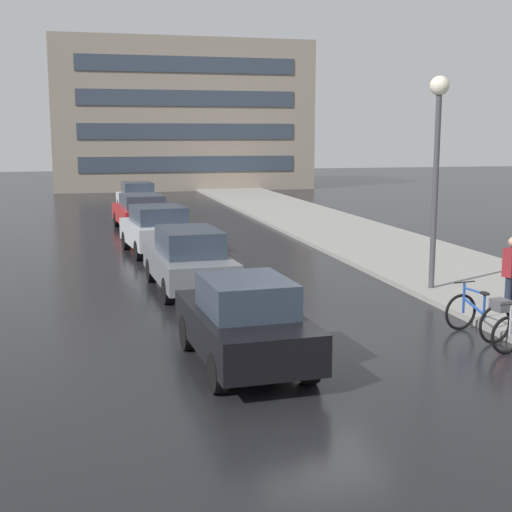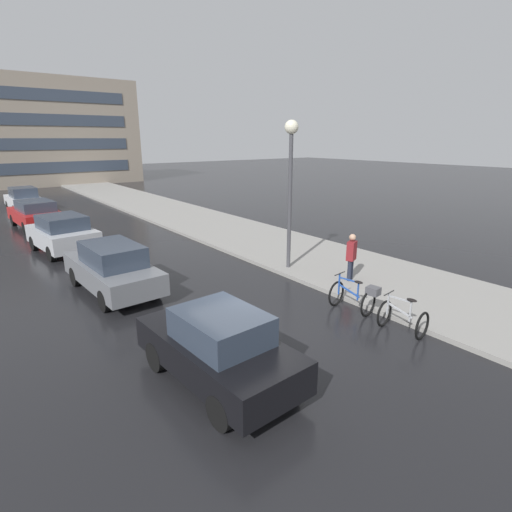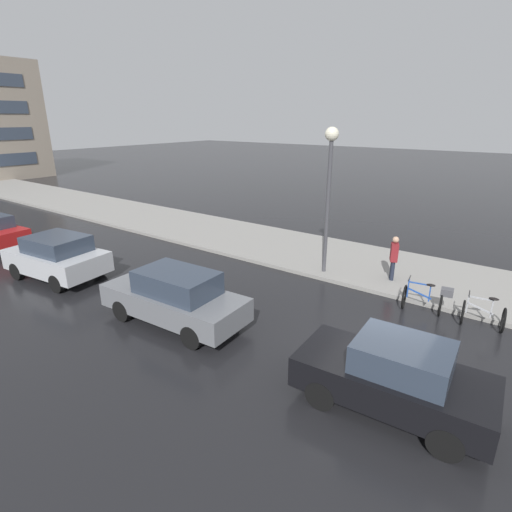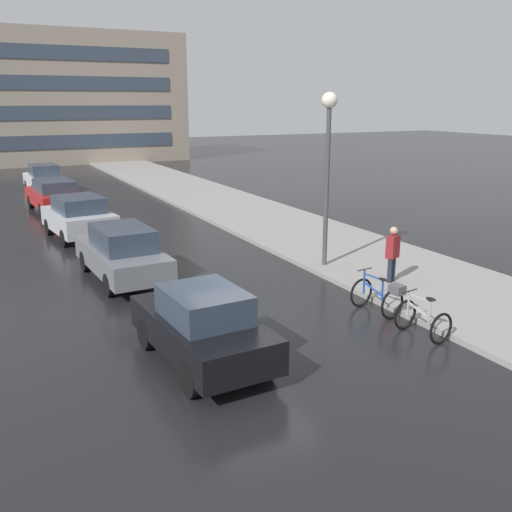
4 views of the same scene
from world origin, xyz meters
The scene contains 9 objects.
ground_plane centered at (0.00, 0.00, 0.00)m, with size 140.00×140.00×0.00m, color black.
sidewalk_kerb centered at (6.00, 10.00, 0.07)m, with size 4.80×60.00×0.14m, color gray.
bicycle_nearest centered at (3.19, -1.95, 0.40)m, with size 0.84×1.15×0.97m.
bicycle_second centered at (3.23, -0.43, 0.50)m, with size 0.90×1.42×1.03m.
car_black centered at (-1.67, -0.98, 0.78)m, with size 1.90×3.88×1.57m.
car_grey centered at (-1.72, 5.27, 0.81)m, with size 1.95×4.45×1.62m.
car_silver centered at (-1.89, 11.33, 0.83)m, with size 2.36×3.93×1.62m.
pedestrian centered at (4.91, 1.20, 0.98)m, with size 0.46×0.38×1.74m.
streetlamp centered at (4.19, 3.53, 3.87)m, with size 0.48×0.48×5.37m.
Camera 3 is at (-8.71, -2.72, 5.67)m, focal length 28.00 mm.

